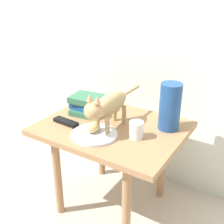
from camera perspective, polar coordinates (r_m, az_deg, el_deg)
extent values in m
plane|color=#B2A899|center=(1.84, 0.00, -17.33)|extent=(6.00, 6.00, 0.00)
cube|color=silver|center=(1.73, 7.65, 20.13)|extent=(4.00, 0.04, 2.20)
cube|color=#9E724C|center=(1.55, 0.00, -3.20)|extent=(0.74, 0.58, 0.03)
cylinder|color=#9E724C|center=(1.66, -10.63, -12.28)|extent=(0.04, 0.04, 0.49)
cylinder|color=#9E724C|center=(1.45, 2.85, -17.93)|extent=(0.04, 0.04, 0.49)
cylinder|color=#9E724C|center=(1.94, -2.04, -5.93)|extent=(0.04, 0.04, 0.49)
cylinder|color=#9E724C|center=(1.77, 9.87, -9.63)|extent=(0.04, 0.04, 0.49)
cylinder|color=silver|center=(1.44, -3.46, -4.41)|extent=(0.23, 0.23, 0.01)
ellipsoid|color=#E0BC7A|center=(1.44, -3.77, -3.01)|extent=(0.06, 0.08, 0.05)
cylinder|color=tan|center=(1.43, -0.93, -2.76)|extent=(0.02, 0.02, 0.10)
cylinder|color=tan|center=(1.46, -2.88, -2.17)|extent=(0.02, 0.02, 0.10)
cylinder|color=tan|center=(1.55, 2.37, -0.49)|extent=(0.02, 0.02, 0.10)
cylinder|color=tan|center=(1.58, 0.50, 0.01)|extent=(0.02, 0.02, 0.10)
ellipsoid|color=tan|center=(1.47, -0.08, 1.68)|extent=(0.09, 0.26, 0.11)
sphere|color=tan|center=(1.35, -3.60, 0.16)|extent=(0.09, 0.09, 0.09)
cone|color=#DD8460|center=(1.32, -2.90, 2.42)|extent=(0.03, 0.03, 0.03)
cone|color=#DD8460|center=(1.34, -4.43, 2.80)|extent=(0.03, 0.03, 0.03)
cylinder|color=tan|center=(1.63, 3.81, 4.30)|extent=(0.02, 0.16, 0.02)
cube|color=#336B4C|center=(1.68, -4.74, 0.16)|extent=(0.19, 0.17, 0.03)
cube|color=#1E4C8C|center=(1.68, -4.87, 1.47)|extent=(0.17, 0.14, 0.04)
cube|color=#336B4C|center=(1.66, -4.98, 2.64)|extent=(0.19, 0.16, 0.03)
cylinder|color=navy|center=(1.49, 11.31, 1.03)|extent=(0.11, 0.11, 0.25)
cylinder|color=silver|center=(1.41, 4.81, -3.50)|extent=(0.07, 0.07, 0.08)
cylinder|color=silver|center=(1.42, 4.78, -4.23)|extent=(0.06, 0.06, 0.04)
cube|color=black|center=(1.58, -9.05, -1.93)|extent=(0.15, 0.05, 0.02)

